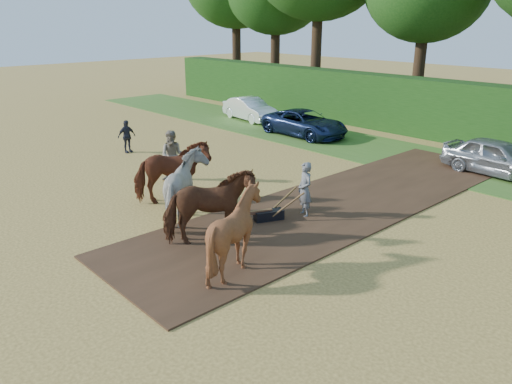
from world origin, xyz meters
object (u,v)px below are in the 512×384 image
(plough_team, at_px, (201,198))
(parked_cars, at_px, (459,153))
(spectator_near, at_px, (173,156))
(spectator_far, at_px, (127,136))

(plough_team, xyz_separation_m, parked_cars, (1.99, 11.88, -0.37))
(plough_team, bearing_deg, parked_cars, 80.48)
(spectator_near, xyz_separation_m, plough_team, (4.68, -2.13, 0.07))
(spectator_near, bearing_deg, parked_cars, 9.86)
(spectator_far, height_order, parked_cars, spectator_far)
(spectator_near, height_order, parked_cars, spectator_near)
(spectator_far, distance_m, plough_team, 10.24)
(plough_team, bearing_deg, spectator_near, 155.53)
(spectator_far, bearing_deg, spectator_near, -100.60)
(spectator_near, distance_m, plough_team, 5.14)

